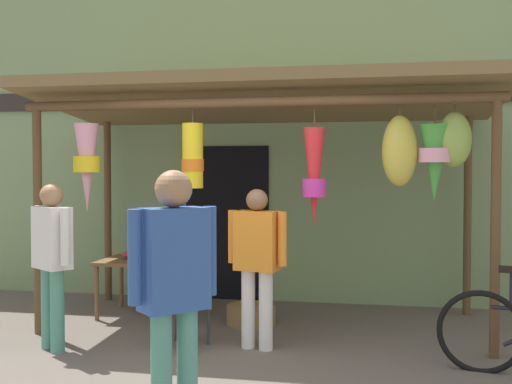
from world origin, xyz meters
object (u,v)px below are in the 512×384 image
object	(u,v)px
folding_chair	(187,293)
wicker_basket_by_table	(251,315)
shopper_by_bananas	(257,256)
customer_foreground	(174,283)
vendor_in_orange	(52,253)
flower_heap_on_table	(155,254)
display_table	(155,265)

from	to	relation	value
folding_chair	wicker_basket_by_table	world-z (taller)	folding_chair
folding_chair	shopper_by_bananas	size ratio (longest dim) A/B	0.56
folding_chair	customer_foreground	xyz separation A→B (m)	(0.57, -2.10, 0.49)
folding_chair	vendor_in_orange	xyz separation A→B (m)	(-1.18, -0.39, 0.41)
wicker_basket_by_table	flower_heap_on_table	bearing A→B (deg)	169.54
flower_heap_on_table	folding_chair	size ratio (longest dim) A/B	0.92
folding_chair	shopper_by_bananas	world-z (taller)	shopper_by_bananas
flower_heap_on_table	vendor_in_orange	size ratio (longest dim) A/B	0.49
customer_foreground	shopper_by_bananas	world-z (taller)	customer_foreground
wicker_basket_by_table	vendor_in_orange	distance (m)	2.25
flower_heap_on_table	shopper_by_bananas	distance (m)	1.83
vendor_in_orange	flower_heap_on_table	bearing A→B (deg)	73.83
wicker_basket_by_table	customer_foreground	size ratio (longest dim) A/B	0.32
folding_chair	wicker_basket_by_table	xyz separation A→B (m)	(0.45, 0.93, -0.40)
flower_heap_on_table	vendor_in_orange	distance (m)	1.62
flower_heap_on_table	wicker_basket_by_table	size ratio (longest dim) A/B	1.43
display_table	wicker_basket_by_table	world-z (taller)	display_table
folding_chair	vendor_in_orange	bearing A→B (deg)	-161.54
folding_chair	wicker_basket_by_table	bearing A→B (deg)	64.38
display_table	shopper_by_bananas	world-z (taller)	shopper_by_bananas
flower_heap_on_table	customer_foreground	bearing A→B (deg)	-68.11
folding_chair	shopper_by_bananas	bearing A→B (deg)	0.70
flower_heap_on_table	vendor_in_orange	xyz separation A→B (m)	(-0.45, -1.54, 0.20)
flower_heap_on_table	wicker_basket_by_table	xyz separation A→B (m)	(1.18, -0.22, -0.61)
display_table	folding_chair	xyz separation A→B (m)	(0.72, -1.11, -0.09)
vendor_in_orange	display_table	bearing A→B (deg)	73.11
display_table	vendor_in_orange	xyz separation A→B (m)	(-0.46, -1.50, 0.32)
display_table	customer_foreground	size ratio (longest dim) A/B	0.73
shopper_by_bananas	wicker_basket_by_table	bearing A→B (deg)	104.59
wicker_basket_by_table	customer_foreground	world-z (taller)	customer_foreground
folding_chair	customer_foreground	distance (m)	2.23
wicker_basket_by_table	shopper_by_bananas	bearing A→B (deg)	-75.41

